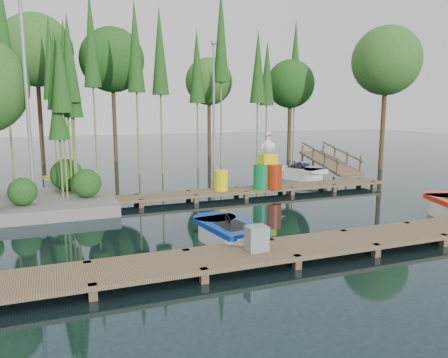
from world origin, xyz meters
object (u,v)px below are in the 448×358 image
object	(u,v)px
island	(3,117)
drum_cluster	(269,172)
boat_yellow_far	(71,180)
boat_blue	(229,234)
utility_cabinet	(257,238)
yellow_barrel	(221,180)

from	to	relation	value
island	drum_cluster	bearing A→B (deg)	-5.74
boat_yellow_far	drum_cluster	bearing A→B (deg)	-48.10
island	boat_blue	xyz separation A→B (m)	(5.59, -6.21, -2.93)
boat_blue	boat_yellow_far	world-z (taller)	boat_yellow_far
utility_cabinet	yellow_barrel	world-z (taller)	yellow_barrel
boat_blue	utility_cabinet	distance (m)	1.61
island	boat_yellow_far	distance (m)	5.45
island	boat_yellow_far	world-z (taller)	island
boat_yellow_far	yellow_barrel	xyz separation A→B (m)	(5.33, -4.87, 0.42)
boat_yellow_far	utility_cabinet	bearing A→B (deg)	-87.26
yellow_barrel	utility_cabinet	bearing A→B (deg)	-104.79
island	drum_cluster	world-z (taller)	island
boat_yellow_far	utility_cabinet	xyz separation A→B (m)	(3.49, -11.87, 0.31)
boat_yellow_far	utility_cabinet	size ratio (longest dim) A/B	4.91
utility_cabinet	drum_cluster	world-z (taller)	drum_cluster
boat_blue	boat_yellow_far	xyz separation A→B (m)	(-3.45, 10.29, 0.02)
boat_blue	utility_cabinet	bearing A→B (deg)	-96.37
yellow_barrel	drum_cluster	bearing A→B (deg)	-4.60
island	yellow_barrel	xyz separation A→B (m)	(7.47, -0.79, -2.49)
utility_cabinet	yellow_barrel	distance (m)	7.24
yellow_barrel	drum_cluster	size ratio (longest dim) A/B	0.35
boat_yellow_far	drum_cluster	world-z (taller)	drum_cluster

